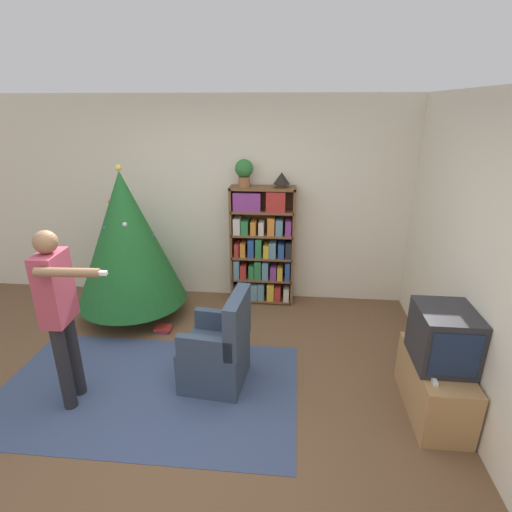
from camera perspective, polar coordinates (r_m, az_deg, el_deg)
ground_plane at (r=3.74m, az=-9.63°, el=-20.84°), size 14.00×14.00×0.00m
wall_back at (r=5.22m, az=-3.95°, el=7.84°), size 8.00×0.10×2.60m
wall_right at (r=3.28m, az=32.36°, el=-3.39°), size 0.10×8.00×2.60m
area_rug at (r=4.01m, az=-15.16°, el=-17.86°), size 2.74×1.61×0.01m
bookshelf at (r=5.12m, az=0.81°, el=1.33°), size 0.81×0.28×1.53m
tv_stand at (r=3.84m, az=24.08°, el=-16.59°), size 0.41×0.89×0.49m
television at (r=3.58m, az=25.23°, el=-10.41°), size 0.44×0.52×0.47m
game_remote at (r=3.45m, az=24.07°, el=-15.88°), size 0.04×0.12×0.02m
christmas_tree at (r=4.89m, az=-17.96°, el=2.32°), size 1.29×1.29×1.86m
armchair at (r=3.81m, az=-5.38°, el=-13.52°), size 0.63×0.62×0.92m
standing_person at (r=3.64m, az=-26.29°, el=-6.49°), size 0.65×0.47×1.58m
potted_plant at (r=4.91m, az=-1.71°, el=12.07°), size 0.22×0.22×0.33m
table_lamp at (r=4.89m, az=3.69°, el=10.94°), size 0.20×0.20×0.18m
book_pile_near_tree at (r=4.83m, az=-13.10°, el=-10.07°), size 0.19×0.16×0.06m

